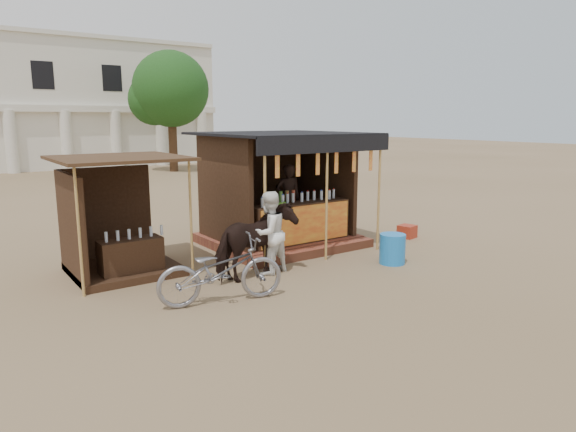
# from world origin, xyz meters

# --- Properties ---
(ground) EXTENTS (120.00, 120.00, 0.00)m
(ground) POSITION_xyz_m (0.00, 0.00, 0.00)
(ground) COLOR #846B4C
(ground) RESTS_ON ground
(main_stall) EXTENTS (3.60, 3.61, 2.78)m
(main_stall) POSITION_xyz_m (1.03, 3.36, 1.03)
(main_stall) COLOR brown
(main_stall) RESTS_ON ground
(secondary_stall) EXTENTS (2.40, 2.40, 2.38)m
(secondary_stall) POSITION_xyz_m (-3.17, 3.24, 0.85)
(secondary_stall) COLOR #372114
(secondary_stall) RESTS_ON ground
(cow) EXTENTS (1.86, 1.14, 1.46)m
(cow) POSITION_xyz_m (-0.98, 1.31, 0.73)
(cow) COLOR black
(cow) RESTS_ON ground
(motorbike) EXTENTS (2.29, 1.23, 1.14)m
(motorbike) POSITION_xyz_m (-2.19, 0.48, 0.57)
(motorbike) COLOR gray
(motorbike) RESTS_ON ground
(bystander) EXTENTS (0.94, 0.81, 1.69)m
(bystander) POSITION_xyz_m (-0.58, 1.43, 0.84)
(bystander) COLOR white
(bystander) RESTS_ON ground
(blue_barrel) EXTENTS (0.65, 0.65, 0.65)m
(blue_barrel) POSITION_xyz_m (2.00, 0.49, 0.33)
(blue_barrel) COLOR blue
(blue_barrel) RESTS_ON ground
(red_crate) EXTENTS (0.48, 0.48, 0.33)m
(red_crate) POSITION_xyz_m (4.15, 2.00, 0.17)
(red_crate) COLOR maroon
(red_crate) RESTS_ON ground
(cooler) EXTENTS (0.76, 0.66, 0.46)m
(cooler) POSITION_xyz_m (2.09, 2.60, 0.23)
(cooler) COLOR #1A792A
(cooler) RESTS_ON ground
(tree) EXTENTS (4.50, 4.40, 7.00)m
(tree) POSITION_xyz_m (5.81, 22.14, 4.63)
(tree) COLOR #382314
(tree) RESTS_ON ground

